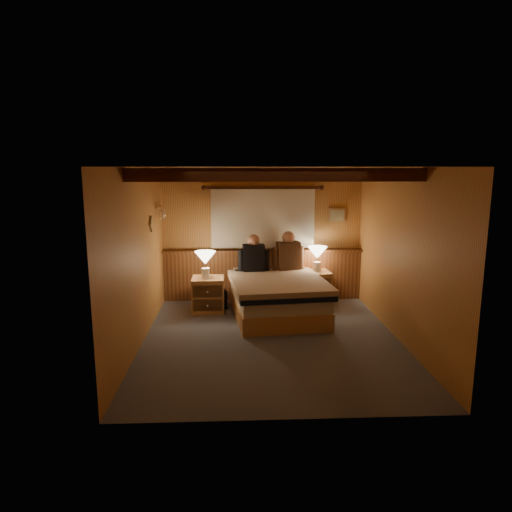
{
  "coord_description": "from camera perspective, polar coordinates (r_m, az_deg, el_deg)",
  "views": [
    {
      "loc": [
        -0.49,
        -6.11,
        2.39
      ],
      "look_at": [
        -0.2,
        0.4,
        1.13
      ],
      "focal_mm": 32.0,
      "sensor_mm": 36.0,
      "label": 1
    }
  ],
  "objects": [
    {
      "name": "person_right",
      "position": [
        8.0,
        4.05,
        0.3
      ],
      "size": [
        0.56,
        0.31,
        0.7
      ],
      "rotation": [
        0.0,
        0.0,
        0.24
      ],
      "color": "#4C2F1E",
      "rests_on": "bed"
    },
    {
      "name": "wall_back",
      "position": [
        8.31,
        0.83,
        2.7
      ],
      "size": [
        3.6,
        0.0,
        3.6
      ],
      "primitive_type": "plane",
      "rotation": [
        1.57,
        0.0,
        0.0
      ],
      "color": "#CF854A",
      "rests_on": "floor"
    },
    {
      "name": "wall_right",
      "position": [
        6.63,
        17.68,
        0.08
      ],
      "size": [
        0.0,
        4.2,
        4.2
      ],
      "primitive_type": "plane",
      "rotation": [
        1.57,
        0.0,
        -1.57
      ],
      "color": "#CF854A",
      "rests_on": "floor"
    },
    {
      "name": "lamp_right",
      "position": [
        8.12,
        7.66,
        0.25
      ],
      "size": [
        0.34,
        0.34,
        0.45
      ],
      "color": "white",
      "rests_on": "nightstand_right"
    },
    {
      "name": "nightstand_left",
      "position": [
        7.75,
        -5.99,
        -4.82
      ],
      "size": [
        0.53,
        0.49,
        0.58
      ],
      "rotation": [
        0.0,
        0.0,
        0.01
      ],
      "color": "tan",
      "rests_on": "floor"
    },
    {
      "name": "nightstand_right",
      "position": [
        8.24,
        7.31,
        -3.92
      ],
      "size": [
        0.57,
        0.53,
        0.58
      ],
      "rotation": [
        0.0,
        0.0,
        0.1
      ],
      "color": "tan",
      "rests_on": "floor"
    },
    {
      "name": "framed_print",
      "position": [
        8.43,
        10.08,
        5.05
      ],
      "size": [
        0.3,
        0.04,
        0.25
      ],
      "color": "#A78453",
      "rests_on": "wall_back"
    },
    {
      "name": "bed",
      "position": [
        7.48,
        2.65,
        -5.05
      ],
      "size": [
        1.64,
        2.01,
        0.64
      ],
      "rotation": [
        0.0,
        0.0,
        0.11
      ],
      "color": "tan",
      "rests_on": "floor"
    },
    {
      "name": "ceiling",
      "position": [
        6.13,
        2.06,
        11.03
      ],
      "size": [
        4.2,
        4.2,
        0.0
      ],
      "primitive_type": "plane",
      "rotation": [
        3.14,
        0.0,
        0.0
      ],
      "color": "#C18048",
      "rests_on": "wall_back"
    },
    {
      "name": "wall_left",
      "position": [
        6.36,
        -14.41,
        -0.2
      ],
      "size": [
        0.0,
        4.2,
        4.2
      ],
      "primitive_type": "plane",
      "rotation": [
        1.57,
        0.0,
        1.57
      ],
      "color": "#CF854A",
      "rests_on": "floor"
    },
    {
      "name": "floor",
      "position": [
        6.57,
        1.91,
        -10.38
      ],
      "size": [
        4.2,
        4.2,
        0.0
      ],
      "primitive_type": "plane",
      "color": "#535862",
      "rests_on": "ground"
    },
    {
      "name": "wainscot",
      "position": [
        8.38,
        0.84,
        -2.21
      ],
      "size": [
        3.6,
        0.23,
        0.94
      ],
      "color": "brown",
      "rests_on": "wall_back"
    },
    {
      "name": "coat_rail",
      "position": [
        7.81,
        -11.67,
        5.41
      ],
      "size": [
        0.05,
        0.55,
        0.24
      ],
      "color": "white",
      "rests_on": "wall_left"
    },
    {
      "name": "duffel_bag",
      "position": [
        7.96,
        -5.72,
        -5.34
      ],
      "size": [
        0.59,
        0.44,
        0.38
      ],
      "rotation": [
        0.0,
        0.0,
        0.26
      ],
      "color": "black",
      "rests_on": "floor"
    },
    {
      "name": "wall_front",
      "position": [
        4.21,
        4.27,
        -5.5
      ],
      "size": [
        3.6,
        0.0,
        3.6
      ],
      "primitive_type": "plane",
      "rotation": [
        -1.57,
        0.0,
        0.0
      ],
      "color": "#CF854A",
      "rests_on": "floor"
    },
    {
      "name": "lamp_left",
      "position": [
        7.58,
        -6.36,
        -0.43
      ],
      "size": [
        0.35,
        0.35,
        0.46
      ],
      "color": "white",
      "rests_on": "nightstand_left"
    },
    {
      "name": "person_left",
      "position": [
        7.87,
        -0.3,
        0.02
      ],
      "size": [
        0.54,
        0.24,
        0.66
      ],
      "rotation": [
        0.0,
        0.0,
        0.07
      ],
      "color": "black",
      "rests_on": "bed"
    },
    {
      "name": "curtain_window",
      "position": [
        8.2,
        0.86,
        4.85
      ],
      "size": [
        2.18,
        0.09,
        1.11
      ],
      "color": "#452011",
      "rests_on": "wall_back"
    },
    {
      "name": "ceiling_beams",
      "position": [
        6.28,
        1.94,
        10.2
      ],
      "size": [
        3.6,
        1.65,
        0.16
      ],
      "color": "#452011",
      "rests_on": "ceiling"
    }
  ]
}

